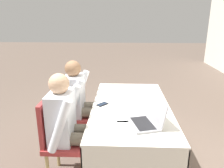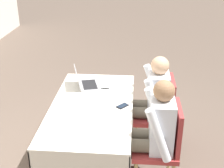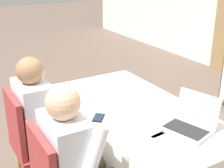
{
  "view_description": "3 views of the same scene",
  "coord_description": "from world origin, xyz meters",
  "px_view_note": "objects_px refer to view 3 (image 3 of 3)",
  "views": [
    {
      "loc": [
        2.27,
        -0.11,
        1.69
      ],
      "look_at": [
        0.0,
        -0.21,
        0.97
      ],
      "focal_mm": 35.0,
      "sensor_mm": 36.0,
      "label": 1
    },
    {
      "loc": [
        -2.85,
        -0.44,
        2.3
      ],
      "look_at": [
        0.0,
        -0.21,
        0.97
      ],
      "focal_mm": 50.0,
      "sensor_mm": 36.0,
      "label": 2
    },
    {
      "loc": [
        1.79,
        -1.26,
        1.79
      ],
      "look_at": [
        0.0,
        -0.21,
        0.97
      ],
      "focal_mm": 50.0,
      "sensor_mm": 36.0,
      "label": 3
    }
  ],
  "objects_px": {
    "chair_near_left": "(34,140)",
    "person_white_shirt": "(79,160)",
    "cell_phone": "(98,118)",
    "laptop": "(189,124)",
    "person_checkered_shirt": "(45,119)"
  },
  "relations": [
    {
      "from": "laptop",
      "to": "cell_phone",
      "type": "bearing_deg",
      "value": -150.58
    },
    {
      "from": "laptop",
      "to": "cell_phone",
      "type": "distance_m",
      "value": 0.64
    },
    {
      "from": "person_checkered_shirt",
      "to": "person_white_shirt",
      "type": "xyz_separation_m",
      "value": [
        0.62,
        0.0,
        0.0
      ]
    },
    {
      "from": "cell_phone",
      "to": "person_checkered_shirt",
      "type": "xyz_separation_m",
      "value": [
        -0.3,
        -0.31,
        -0.07
      ]
    },
    {
      "from": "laptop",
      "to": "chair_near_left",
      "type": "bearing_deg",
      "value": -146.83
    },
    {
      "from": "person_checkered_shirt",
      "to": "person_white_shirt",
      "type": "height_order",
      "value": "same"
    },
    {
      "from": "laptop",
      "to": "person_white_shirt",
      "type": "height_order",
      "value": "person_white_shirt"
    },
    {
      "from": "cell_phone",
      "to": "laptop",
      "type": "bearing_deg",
      "value": -3.49
    },
    {
      "from": "person_checkered_shirt",
      "to": "laptop",
      "type": "bearing_deg",
      "value": -134.9
    },
    {
      "from": "chair_near_left",
      "to": "person_checkered_shirt",
      "type": "bearing_deg",
      "value": -90.0
    },
    {
      "from": "chair_near_left",
      "to": "person_checkered_shirt",
      "type": "xyz_separation_m",
      "value": [
        0.0,
        0.1,
        0.16
      ]
    },
    {
      "from": "cell_phone",
      "to": "chair_near_left",
      "type": "height_order",
      "value": "chair_near_left"
    },
    {
      "from": "person_checkered_shirt",
      "to": "chair_near_left",
      "type": "bearing_deg",
      "value": 90.0
    },
    {
      "from": "chair_near_left",
      "to": "person_white_shirt",
      "type": "distance_m",
      "value": 0.65
    },
    {
      "from": "person_checkered_shirt",
      "to": "person_white_shirt",
      "type": "bearing_deg",
      "value": -180.0
    }
  ]
}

